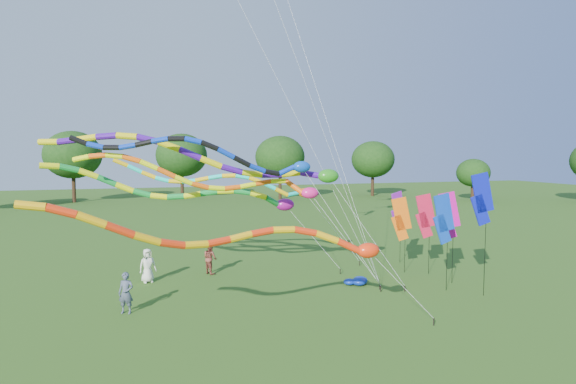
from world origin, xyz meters
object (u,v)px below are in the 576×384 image
object	(u,v)px
blue_nylon_heap	(356,282)
person_a	(148,266)
tube_kite_red	(256,238)
person_b	(126,293)
tube_kite_orange	(227,180)
person_c	(210,258)

from	to	relation	value
blue_nylon_heap	person_a	bearing A→B (deg)	159.56
blue_nylon_heap	tube_kite_red	bearing A→B (deg)	-136.91
tube_kite_red	person_b	bearing A→B (deg)	128.81
tube_kite_orange	blue_nylon_heap	distance (m)	8.33
blue_nylon_heap	person_b	xyz separation A→B (m)	(-11.00, -1.05, 0.67)
person_a	person_b	bearing A→B (deg)	-117.08
person_b	tube_kite_red	bearing A→B (deg)	-28.90
tube_kite_orange	blue_nylon_heap	xyz separation A→B (m)	(6.47, -0.38, -5.23)
person_a	person_b	size ratio (longest dim) A/B	1.01
tube_kite_red	blue_nylon_heap	bearing A→B (deg)	41.69
tube_kite_orange	person_a	size ratio (longest dim) A/B	7.80
tube_kite_red	blue_nylon_heap	xyz separation A→B (m)	(6.64, 6.21, -3.64)
tube_kite_orange	blue_nylon_heap	world-z (taller)	tube_kite_orange
person_b	person_c	xyz separation A→B (m)	(4.29, 5.65, 0.00)
blue_nylon_heap	tube_kite_orange	bearing A→B (deg)	176.67
tube_kite_red	person_a	size ratio (longest dim) A/B	7.88
blue_nylon_heap	person_c	xyz separation A→B (m)	(-6.71, 4.60, 0.67)
tube_kite_red	tube_kite_orange	xyz separation A→B (m)	(0.17, 6.59, 1.59)
person_b	person_c	size ratio (longest dim) A/B	1.00
tube_kite_orange	tube_kite_red	bearing A→B (deg)	-80.27
tube_kite_red	person_c	size ratio (longest dim) A/B	7.96
person_b	person_a	bearing A→B (deg)	99.79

